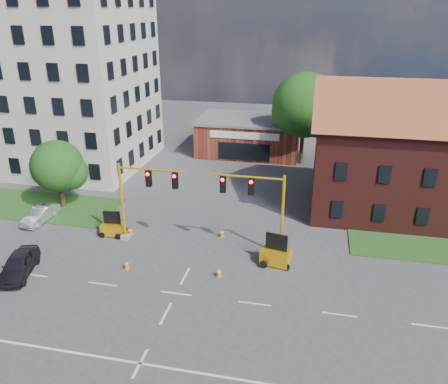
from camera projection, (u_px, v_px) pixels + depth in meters
The scene contains 20 objects.
ground at pixel (176, 293), 27.45m from camera, with size 120.00×120.00×0.00m, color #444447.
grass_verge_nw at pixel (2, 202), 40.23m from camera, with size 22.00×6.00×0.08m, color #214C1C.
grass_verge_ne at pixel (447, 251), 32.15m from camera, with size 14.00×4.00×0.08m, color #214C1C.
lane_markings at pixel (160, 325), 24.74m from camera, with size 60.00×36.00×0.01m, color white, non-canonical shape.
office_block at pixel (56, 71), 46.98m from camera, with size 18.40×15.40×20.60m.
brick_shop at pixel (249, 135), 53.66m from camera, with size 12.40×8.40×4.30m.
townhouse_row at pixel (439, 147), 36.18m from camera, with size 21.00×11.00×11.50m.
tree_large at pixel (308, 108), 48.07m from camera, with size 7.55×7.19×10.34m.
tree_nw_front at pixel (60, 168), 38.15m from camera, with size 4.78×4.55×6.15m.
signal_mast_west at pixel (142, 194), 32.16m from camera, with size 5.30×0.60×6.20m.
signal_mast_east at pixel (259, 204), 30.51m from camera, with size 5.30×0.60×6.20m.
trailer_west at pixel (113, 228), 34.33m from camera, with size 1.84×1.33×1.97m.
trailer_east at pixel (276, 255), 30.37m from camera, with size 2.21×1.70×2.26m.
cone_a at pixel (127, 265), 29.91m from camera, with size 0.40×0.40×0.70m.
cone_b at pixel (130, 231), 34.42m from camera, with size 0.40×0.40×0.70m.
cone_c at pixel (219, 272), 29.04m from camera, with size 0.40×0.40×0.70m.
cone_d at pixel (222, 233), 34.11m from camera, with size 0.40×0.40×0.70m.
pickup_white at pixel (373, 205), 38.01m from camera, with size 2.40×5.21×1.45m, color white.
sedan_dark at pixel (19, 265), 29.16m from camera, with size 1.75×4.35×1.48m, color black.
sedan_silver_front at pixel (40, 215), 36.51m from camera, with size 1.34×3.85×1.27m, color #A2A4AA.
Camera 1 is at (7.63, -21.71, 16.55)m, focal length 35.00 mm.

